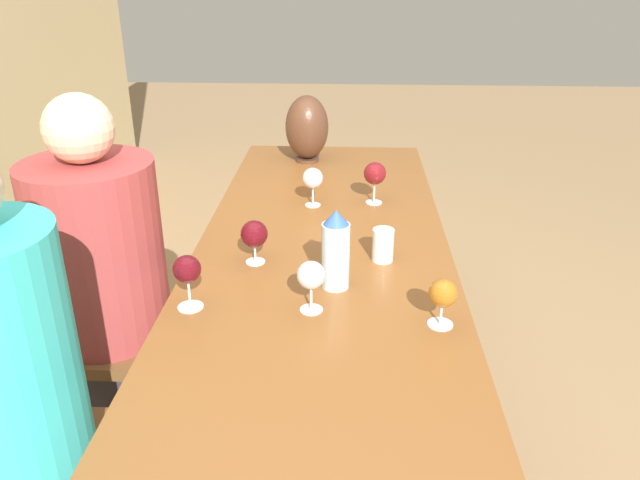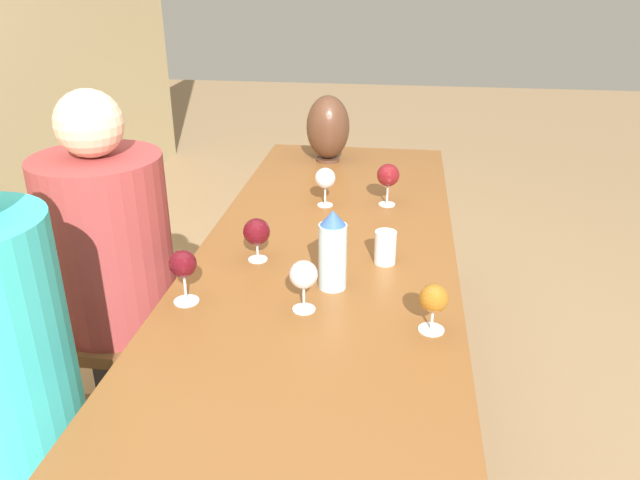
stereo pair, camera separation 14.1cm
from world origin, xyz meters
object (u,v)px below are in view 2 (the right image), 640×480
at_px(chair_far, 100,313).
at_px(vase, 328,128).
at_px(wine_glass_1, 183,265).
at_px(person_near, 4,379).
at_px(wine_glass_4, 304,276).
at_px(wine_glass_5, 257,232).
at_px(water_tumbler, 385,247).
at_px(water_bottle, 333,251).
at_px(wine_glass_0, 388,176).
at_px(wine_glass_3, 325,179).
at_px(wine_glass_2, 434,299).
at_px(person_far, 117,272).

bearing_deg(chair_far, vase, -31.97).
distance_m(wine_glass_1, person_near, 0.49).
distance_m(wine_glass_4, wine_glass_5, 0.33).
relative_size(water_tumbler, wine_glass_4, 0.72).
relative_size(water_bottle, water_tumbler, 2.27).
xyz_separation_m(water_bottle, wine_glass_1, (-0.13, 0.38, -0.00)).
distance_m(water_bottle, water_tumbler, 0.23).
xyz_separation_m(water_bottle, water_tumbler, (0.17, -0.14, -0.06)).
height_order(wine_glass_0, chair_far, wine_glass_0).
relative_size(wine_glass_5, chair_far, 0.15).
distance_m(water_tumbler, vase, 1.05).
bearing_deg(wine_glass_5, chair_far, 88.98).
height_order(water_bottle, wine_glass_0, water_bottle).
relative_size(wine_glass_3, wine_glass_5, 1.07).
distance_m(wine_glass_5, chair_far, 0.65).
distance_m(wine_glass_1, wine_glass_3, 0.81).
relative_size(wine_glass_2, wine_glass_4, 0.90).
bearing_deg(chair_far, wine_glass_0, -61.14).
bearing_deg(wine_glass_2, water_bottle, 55.10).
height_order(wine_glass_0, wine_glass_3, wine_glass_0).
bearing_deg(wine_glass_0, wine_glass_3, 99.31).
bearing_deg(person_near, wine_glass_5, -38.61).
distance_m(water_tumbler, wine_glass_4, 0.37).
relative_size(wine_glass_3, person_far, 0.12).
height_order(chair_far, person_near, person_near).
distance_m(wine_glass_3, person_far, 0.80).
xyz_separation_m(wine_glass_0, wine_glass_2, (-0.85, -0.14, -0.03)).
relative_size(wine_glass_4, wine_glass_5, 1.04).
distance_m(water_tumbler, person_near, 1.07).
bearing_deg(vase, wine_glass_3, -173.93).
bearing_deg(water_bottle, wine_glass_1, 109.50).
bearing_deg(wine_glass_1, person_near, 133.08).
bearing_deg(person_near, wine_glass_4, -64.21).
height_order(water_tumbler, wine_glass_0, wine_glass_0).
xyz_separation_m(water_bottle, wine_glass_4, (-0.13, 0.06, -0.01)).
height_order(vase, wine_glass_5, vase).
height_order(wine_glass_4, person_near, person_near).
height_order(wine_glass_0, wine_glass_2, wine_glass_0).
relative_size(water_bottle, wine_glass_3, 1.60).
height_order(wine_glass_1, wine_glass_3, wine_glass_1).
xyz_separation_m(water_tumbler, chair_far, (-0.02, 0.94, -0.29)).
relative_size(vase, wine_glass_1, 1.97).
height_order(wine_glass_2, person_near, person_near).
distance_m(vase, wine_glass_3, 0.56).
distance_m(wine_glass_4, person_near, 0.75).
bearing_deg(wine_glass_2, wine_glass_4, 80.54).
bearing_deg(wine_glass_0, vase, 29.15).
bearing_deg(person_far, wine_glass_1, -130.13).
relative_size(vase, chair_far, 0.33).
height_order(wine_glass_1, person_near, person_near).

